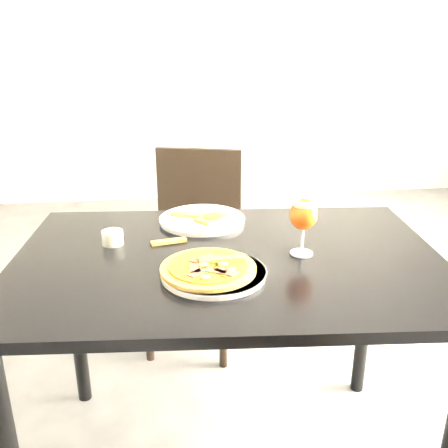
{
  "coord_description": "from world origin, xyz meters",
  "views": [
    {
      "loc": [
        -0.31,
        -1.18,
        1.33
      ],
      "look_at": [
        -0.15,
        0.13,
        0.83
      ],
      "focal_mm": 40.0,
      "sensor_mm": 36.0,
      "label": 1
    }
  ],
  "objects": [
    {
      "name": "beer_glass",
      "position": [
        0.06,
        0.08,
        0.87
      ],
      "size": [
        0.08,
        0.08,
        0.16
      ],
      "color": "silver",
      "rests_on": "dining_table"
    },
    {
      "name": "sauce_cup",
      "position": [
        -0.47,
        0.21,
        0.77
      ],
      "size": [
        0.06,
        0.06,
        0.04
      ],
      "color": "silver",
      "rests_on": "dining_table"
    },
    {
      "name": "plate_second",
      "position": [
        -0.2,
        0.37,
        0.76
      ],
      "size": [
        0.32,
        0.32,
        0.01
      ],
      "primitive_type": "cylinder",
      "rotation": [
        0.0,
        0.0,
        -0.14
      ],
      "color": "white",
      "rests_on": "dining_table"
    },
    {
      "name": "loose_crust",
      "position": [
        -0.31,
        0.2,
        0.75
      ],
      "size": [
        0.11,
        0.05,
        0.01
      ],
      "primitive_type": "cube",
      "rotation": [
        0.0,
        0.0,
        0.21
      ],
      "color": "olive",
      "rests_on": "dining_table"
    },
    {
      "name": "crust_scraps",
      "position": [
        -0.19,
        0.36,
        0.77
      ],
      "size": [
        0.2,
        0.14,
        0.01
      ],
      "rotation": [
        0.0,
        0.0,
        0.01
      ],
      "color": "olive",
      "rests_on": "plate_second"
    },
    {
      "name": "dining_table",
      "position": [
        -0.14,
        0.08,
        0.66
      ],
      "size": [
        1.25,
        0.88,
        0.75
      ],
      "rotation": [
        0.0,
        0.0,
        -0.07
      ],
      "color": "black",
      "rests_on": "ground"
    },
    {
      "name": "pizza",
      "position": [
        -0.21,
        -0.03,
        0.77
      ],
      "size": [
        0.25,
        0.25,
        0.03
      ],
      "rotation": [
        0.0,
        0.0,
        -0.22
      ],
      "color": "olive",
      "rests_on": "plate_main"
    },
    {
      "name": "chair_far",
      "position": [
        -0.2,
        0.86,
        0.48
      ],
      "size": [
        0.49,
        0.49,
        0.87
      ],
      "rotation": [
        0.0,
        0.0,
        -0.27
      ],
      "color": "black",
      "rests_on": "ground"
    },
    {
      "name": "plate_main",
      "position": [
        -0.2,
        -0.03,
        0.76
      ],
      "size": [
        0.34,
        0.34,
        0.01
      ],
      "primitive_type": "cylinder",
      "rotation": [
        0.0,
        0.0,
        -0.32
      ],
      "color": "white",
      "rests_on": "dining_table"
    }
  ]
}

